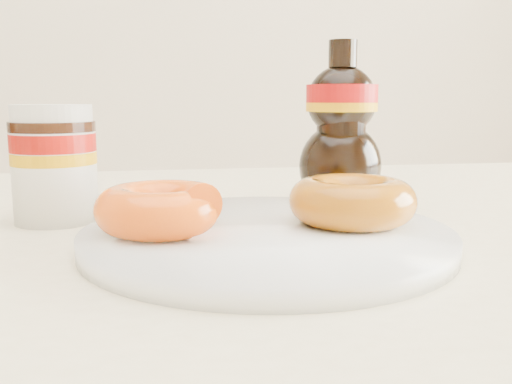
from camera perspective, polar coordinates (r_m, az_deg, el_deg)
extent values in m
cube|color=#FAEABE|center=(0.50, -5.38, -6.44)|extent=(1.40, 0.90, 0.04)
cylinder|color=white|center=(0.45, 1.10, -4.54)|extent=(0.29, 0.29, 0.01)
torus|color=white|center=(0.45, 1.10, -4.41)|extent=(0.29, 0.29, 0.01)
torus|color=#E8590D|center=(0.44, -9.43, -1.64)|extent=(0.13, 0.13, 0.03)
torus|color=#A1680A|center=(0.47, 9.59, -0.88)|extent=(0.12, 0.12, 0.04)
cylinder|color=white|center=(0.56, -19.47, 1.76)|extent=(0.08, 0.08, 0.09)
cylinder|color=#810904|center=(0.56, -19.63, 4.71)|extent=(0.08, 0.08, 0.02)
cylinder|color=#D89905|center=(0.56, -19.55, 3.23)|extent=(0.08, 0.08, 0.01)
cylinder|color=black|center=(0.56, -19.71, 6.19)|extent=(0.08, 0.08, 0.01)
cylinder|color=white|center=(0.56, -19.78, 7.31)|extent=(0.07, 0.07, 0.02)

